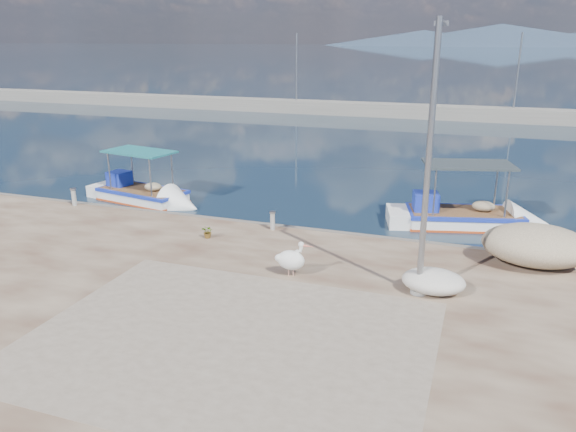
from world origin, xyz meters
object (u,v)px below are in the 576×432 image
Objects in this scene: boat_right at (462,220)px; lamp_post at (428,173)px; pelican at (292,260)px; boat_left at (142,196)px; bollard_near at (273,220)px.

lamp_post is (-0.70, -7.91, 3.57)m from boat_right.
lamp_post is (3.58, 0.07, 2.80)m from pelican.
boat_right is (13.81, 1.21, 0.02)m from boat_left.
lamp_post is (13.10, -6.70, 3.59)m from boat_left.
boat_right is 9.36× the size of bollard_near.
bollard_near is at bearing 109.15° from pelican.
pelican is (9.52, -6.77, 0.79)m from boat_left.
bollard_near is (-5.56, 3.56, -2.93)m from lamp_post.
boat_right reaches higher than bollard_near.
pelican is 1.64× the size of bollard_near.
pelican is at bearing -61.39° from bollard_near.
boat_right is at bearing 84.90° from lamp_post.
lamp_post is 7.22m from bollard_near.
lamp_post is at bearing -109.77° from boat_right.
boat_right reaches higher than boat_left.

